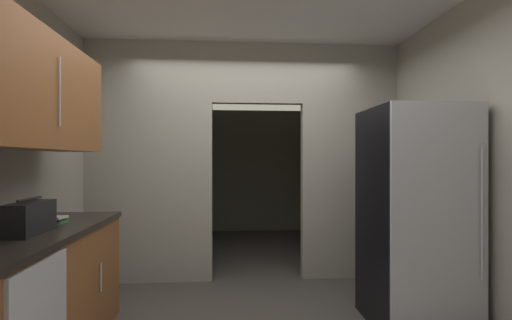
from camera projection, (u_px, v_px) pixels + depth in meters
The scene contains 8 objects.
kitchen_overhead_slab at pixel (250, 5), 3.16m from camera, with size 3.96×6.75×0.06m, color silver.
kitchen_partition at pixel (241, 153), 4.12m from camera, with size 3.56×0.12×2.71m.
adjoining_room_shell at pixel (240, 161), 6.08m from camera, with size 3.56×2.89×2.71m.
refrigerator at pixel (414, 216), 2.98m from camera, with size 0.74×0.77×1.80m.
lower_cabinet_run at pixel (31, 302), 2.32m from camera, with size 0.63×1.76×0.91m.
upper_cabinet_counterside at pixel (31, 91), 2.32m from camera, with size 0.36×1.59×0.75m.
boombox at pixel (29, 218), 2.25m from camera, with size 0.17×0.37×0.23m.
book_stack at pixel (55, 220), 2.60m from camera, with size 0.15×0.17×0.05m.
Camera 1 is at (-0.18, -2.74, 1.38)m, focal length 25.14 mm.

